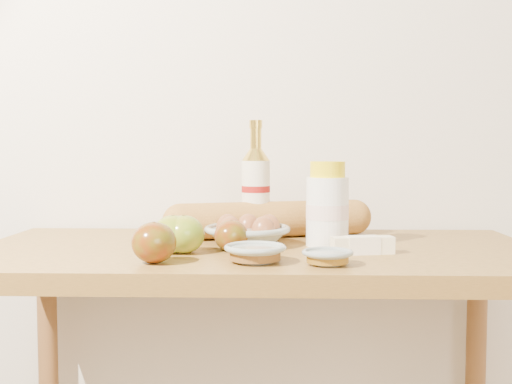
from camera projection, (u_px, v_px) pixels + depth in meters
back_wall at (261, 76)px, 1.67m from camera, size 3.50×0.02×2.60m
table at (256, 304)px, 1.38m from camera, size 1.20×0.60×0.90m
bourbon_bottle at (256, 190)px, 1.52m from camera, size 0.09×0.09×0.28m
cream_bottle at (327, 207)px, 1.38m from camera, size 0.12×0.12×0.18m
egg_bowl at (247, 233)px, 1.39m from camera, size 0.19×0.19×0.07m
baguette at (270, 219)px, 1.52m from camera, size 0.51×0.23×0.09m
apple_yellowgreen at (184, 234)px, 1.29m from camera, size 0.10×0.10×0.08m
apple_redgreen_front at (154, 243)px, 1.18m from camera, size 0.10×0.10×0.08m
apple_redgreen_right at (231, 236)px, 1.31m from camera, size 0.08×0.08×0.06m
sugar_bowl at (255, 253)px, 1.19m from camera, size 0.14×0.14×0.03m
syrup_bowl at (328, 257)px, 1.16m from camera, size 0.11×0.11×0.03m
butter_stick at (363, 245)px, 1.28m from camera, size 0.13×0.06×0.04m
apple_extra at (173, 234)px, 1.29m from camera, size 0.10×0.10×0.08m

